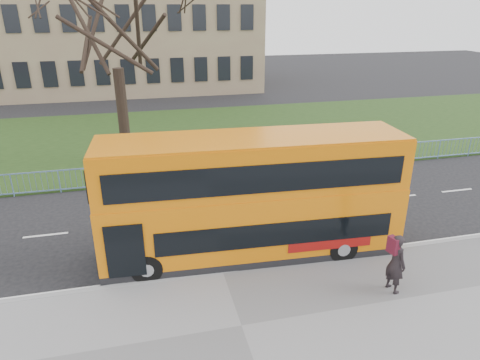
% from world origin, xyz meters
% --- Properties ---
extents(ground, '(120.00, 120.00, 0.00)m').
position_xyz_m(ground, '(0.00, 0.00, 0.00)').
color(ground, black).
rests_on(ground, ground).
extents(kerb, '(80.00, 0.20, 0.14)m').
position_xyz_m(kerb, '(0.00, -1.55, 0.07)').
color(kerb, gray).
rests_on(kerb, ground).
extents(grass_verge, '(80.00, 15.40, 0.08)m').
position_xyz_m(grass_verge, '(0.00, 14.30, 0.04)').
color(grass_verge, '#1D3413').
rests_on(grass_verge, ground).
extents(guard_railing, '(40.00, 0.12, 1.10)m').
position_xyz_m(guard_railing, '(0.00, 6.60, 0.55)').
color(guard_railing, '#7399CC').
rests_on(guard_railing, ground).
extents(bare_tree, '(8.35, 8.35, 11.93)m').
position_xyz_m(bare_tree, '(-3.00, 10.00, 6.05)').
color(bare_tree, black).
rests_on(bare_tree, grass_verge).
extents(civic_building, '(30.00, 15.00, 14.00)m').
position_xyz_m(civic_building, '(-5.00, 35.00, 7.00)').
color(civic_building, '#8A6F57').
rests_on(civic_building, ground).
extents(yellow_bus, '(10.04, 2.88, 4.16)m').
position_xyz_m(yellow_bus, '(1.25, -0.51, 2.23)').
color(yellow_bus, orange).
rests_on(yellow_bus, ground).
extents(pedestrian, '(0.58, 0.76, 1.86)m').
position_xyz_m(pedestrian, '(4.75, -3.67, 1.05)').
color(pedestrian, black).
rests_on(pedestrian, pavement).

